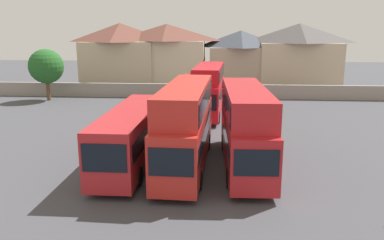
{
  "coord_description": "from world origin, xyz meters",
  "views": [
    {
      "loc": [
        1.94,
        -22.63,
        8.28
      ],
      "look_at": [
        0.0,
        3.0,
        2.31
      ],
      "focal_mm": 35.57,
      "sensor_mm": 36.0,
      "label": 1
    }
  ],
  "objects": [
    {
      "name": "ground",
      "position": [
        0.0,
        18.0,
        0.0
      ],
      "size": [
        140.0,
        140.0,
        0.0
      ],
      "primitive_type": "plane",
      "color": "#424247"
    },
    {
      "name": "depot_boundary_wall",
      "position": [
        0.0,
        25.4,
        0.9
      ],
      "size": [
        56.0,
        0.5,
        1.8
      ],
      "primitive_type": "cube",
      "color": "gray",
      "rests_on": "ground"
    },
    {
      "name": "bus_1",
      "position": [
        -3.64,
        0.33,
        2.01
      ],
      "size": [
        2.66,
        11.77,
        3.53
      ],
      "rotation": [
        0.0,
        0.0,
        -1.57
      ],
      "color": "#B42025",
      "rests_on": "ground"
    },
    {
      "name": "bus_2",
      "position": [
        -0.15,
        0.17,
        2.89
      ],
      "size": [
        2.85,
        11.78,
        5.14
      ],
      "rotation": [
        0.0,
        0.0,
        -1.6
      ],
      "color": "red",
      "rests_on": "ground"
    },
    {
      "name": "bus_3",
      "position": [
        3.5,
        0.42,
        2.78
      ],
      "size": [
        2.89,
        11.28,
        4.94
      ],
      "rotation": [
        0.0,
        0.0,
        -1.53
      ],
      "color": "#B31C21",
      "rests_on": "ground"
    },
    {
      "name": "bus_4",
      "position": [
        -1.39,
        15.58,
        2.02
      ],
      "size": [
        3.26,
        11.92,
        3.54
      ],
      "rotation": [
        0.0,
        0.0,
        -1.63
      ],
      "color": "#B22623",
      "rests_on": "ground"
    },
    {
      "name": "bus_5",
      "position": [
        0.77,
        15.3,
        2.83
      ],
      "size": [
        3.01,
        10.95,
        5.03
      ],
      "rotation": [
        0.0,
        0.0,
        -1.62
      ],
      "color": "red",
      "rests_on": "ground"
    },
    {
      "name": "house_terrace_left",
      "position": [
        -12.78,
        33.08,
        4.86
      ],
      "size": [
        10.94,
        8.03,
        9.53
      ],
      "color": "#C6B293",
      "rests_on": "ground"
    },
    {
      "name": "house_terrace_centre",
      "position": [
        -5.92,
        32.77,
        4.79
      ],
      "size": [
        11.42,
        6.53,
        9.39
      ],
      "color": "beige",
      "rests_on": "ground"
    },
    {
      "name": "house_terrace_right",
      "position": [
        4.74,
        33.46,
        4.33
      ],
      "size": [
        9.12,
        7.95,
        8.48
      ],
      "color": "tan",
      "rests_on": "ground"
    },
    {
      "name": "house_terrace_far_right",
      "position": [
        12.87,
        33.05,
        4.82
      ],
      "size": [
        11.55,
        7.54,
        9.44
      ],
      "color": "#C6B293",
      "rests_on": "ground"
    },
    {
      "name": "tree_left_of_lot",
      "position": [
        -19.28,
        22.4,
        4.17
      ],
      "size": [
        4.18,
        4.18,
        6.28
      ],
      "color": "brown",
      "rests_on": "ground"
    }
  ]
}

